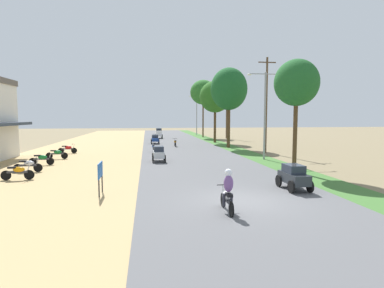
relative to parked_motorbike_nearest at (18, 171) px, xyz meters
name	(u,v)px	position (x,y,z in m)	size (l,w,h in m)	color
ground_plane	(243,203)	(11.32, -6.18, -0.55)	(180.00, 180.00, 0.00)	#7A6B4C
road_strip	(243,202)	(11.32, -6.18, -0.51)	(9.00, 140.00, 0.08)	#565659
median_strip	(364,197)	(17.02, -6.18, -0.52)	(2.40, 140.00, 0.06)	#3D6B2D
parked_motorbike_nearest	(18,171)	(0.00, 0.00, 0.00)	(1.80, 0.54, 0.94)	black
parked_motorbike_second	(28,165)	(-0.36, 2.54, 0.00)	(1.80, 0.54, 0.94)	black
parked_motorbike_third	(42,159)	(-0.48, 5.58, 0.00)	(1.80, 0.54, 0.94)	black
parked_motorbike_fourth	(57,153)	(-0.30, 8.93, 0.00)	(1.80, 0.54, 0.94)	black
parked_motorbike_fifth	(68,148)	(-0.43, 13.02, 0.00)	(1.80, 0.54, 0.94)	black
street_signboard	(100,172)	(5.15, -4.12, 0.55)	(0.06, 1.30, 1.50)	#262628
median_tree_nearest	(297,83)	(16.86, 0.28, 5.24)	(2.85, 2.85, 7.28)	#4C351E
median_tree_second	(229,89)	(16.77, 16.51, 6.29)	(4.25, 4.25, 9.26)	#4C351E
median_tree_third	(215,97)	(16.80, 23.91, 5.88)	(4.34, 4.34, 8.60)	#4C351E
median_tree_fourth	(203,92)	(17.20, 35.38, 7.41)	(4.53, 4.53, 10.07)	#4C351E
streetlamp_near	(265,109)	(17.12, 6.21, 3.74)	(3.16, 0.20, 7.29)	gray
streetlamp_mid	(197,112)	(17.12, 41.96, 4.05)	(3.16, 0.20, 7.89)	gray
utility_pole_near	(227,110)	(20.68, 32.38, 4.26)	(1.80, 0.20, 9.23)	brown
utility_pole_far	(266,104)	(19.23, 11.21, 4.42)	(1.80, 0.20, 9.56)	brown
car_hatchback_charcoal	(294,176)	(14.42, -4.53, 0.19)	(1.04, 2.00, 1.23)	#282D33
car_hatchback_silver	(159,153)	(8.22, 6.08, 0.19)	(1.04, 2.00, 1.23)	#B7BCC1
car_sedan_blue	(155,139)	(8.36, 22.82, 0.19)	(1.10, 2.26, 1.19)	navy
car_van_white	(159,133)	(9.28, 33.38, 0.47)	(1.19, 2.41, 1.67)	silver
motorbike_foreground_rider	(227,192)	(10.25, -7.61, 0.30)	(0.54, 1.80, 1.66)	black
motorbike_ahead_second	(153,147)	(7.93, 12.78, 0.02)	(0.54, 1.80, 0.94)	black
motorbike_ahead_third	(175,142)	(10.68, 18.47, 0.02)	(0.54, 1.80, 0.94)	black
motorbike_ahead_fourth	(155,137)	(8.52, 28.34, 0.02)	(0.54, 1.80, 0.94)	black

